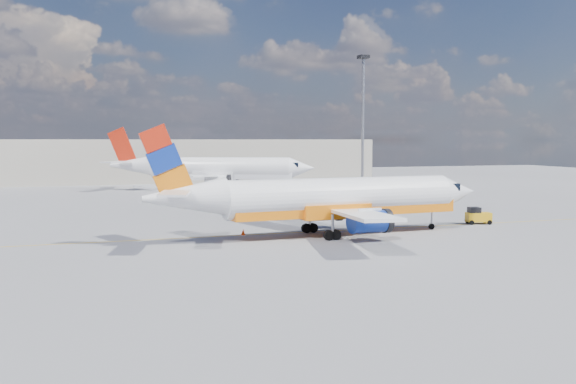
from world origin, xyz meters
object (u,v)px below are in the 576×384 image
object	(u,v)px
main_jet	(330,199)
second_jet	(214,169)
traffic_cone	(243,232)
gse_tug	(478,216)

from	to	relation	value
main_jet	second_jet	xyz separation A→B (m)	(0.96, 50.14, 0.26)
traffic_cone	main_jet	bearing A→B (deg)	-19.04
gse_tug	traffic_cone	distance (m)	22.81
main_jet	traffic_cone	distance (m)	7.70
main_jet	second_jet	world-z (taller)	second_jet
traffic_cone	second_jet	bearing A→B (deg)	80.78
main_jet	gse_tug	distance (m)	16.36
second_jet	traffic_cone	distance (m)	48.52
gse_tug	traffic_cone	xyz separation A→B (m)	(-22.81, -0.11, -0.47)
main_jet	gse_tug	world-z (taller)	main_jet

